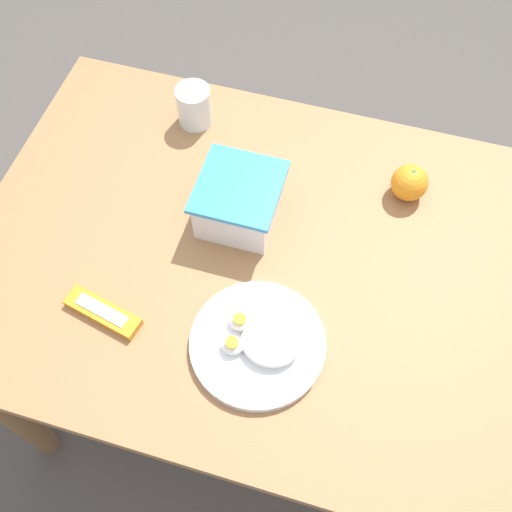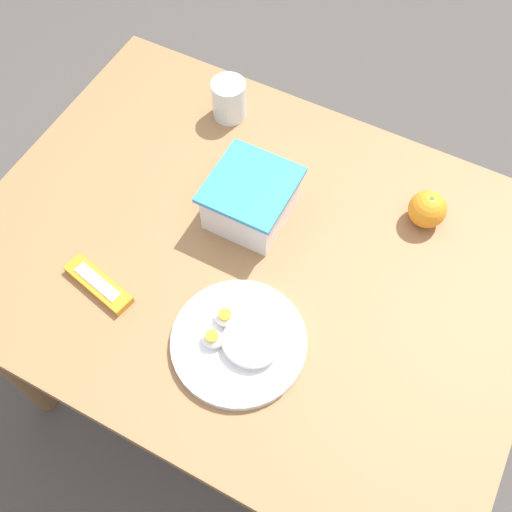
# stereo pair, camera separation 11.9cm
# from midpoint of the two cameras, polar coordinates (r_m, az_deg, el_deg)

# --- Properties ---
(ground_plane) EXTENTS (10.00, 10.00, 0.00)m
(ground_plane) POSITION_cam_midpoint_polar(r_m,az_deg,el_deg) (1.93, -2.19, -11.32)
(ground_plane) COLOR #4C4742
(table) EXTENTS (1.16, 0.87, 0.76)m
(table) POSITION_cam_midpoint_polar(r_m,az_deg,el_deg) (1.33, -3.10, -2.39)
(table) COLOR #996B42
(table) RESTS_ON ground_plane
(food_container) EXTENTS (0.17, 0.18, 0.11)m
(food_container) POSITION_cam_midpoint_polar(r_m,az_deg,el_deg) (1.24, -4.34, 4.85)
(food_container) COLOR white
(food_container) RESTS_ON table
(orange_fruit) EXTENTS (0.08, 0.08, 0.08)m
(orange_fruit) POSITION_cam_midpoint_polar(r_m,az_deg,el_deg) (1.31, 11.91, 6.64)
(orange_fruit) COLOR orange
(orange_fruit) RESTS_ON table
(rice_plate) EXTENTS (0.26, 0.26, 0.05)m
(rice_plate) POSITION_cam_midpoint_polar(r_m,az_deg,el_deg) (1.13, -2.74, -8.54)
(rice_plate) COLOR white
(rice_plate) RESTS_ON table
(candy_bar) EXTENTS (0.16, 0.08, 0.02)m
(candy_bar) POSITION_cam_midpoint_polar(r_m,az_deg,el_deg) (1.21, -17.15, -5.39)
(candy_bar) COLOR orange
(candy_bar) RESTS_ON table
(drinking_glass) EXTENTS (0.08, 0.08, 0.10)m
(drinking_glass) POSITION_cam_midpoint_polar(r_m,az_deg,el_deg) (1.42, -8.38, 13.78)
(drinking_glass) COLOR silver
(drinking_glass) RESTS_ON table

